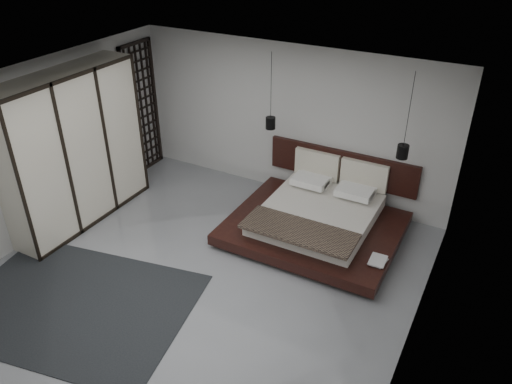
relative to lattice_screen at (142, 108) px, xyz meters
The scene contains 14 objects.
floor 4.05m from the lattice_screen, 39.71° to the right, with size 6.00×6.00×0.00m, color gray.
ceiling 4.12m from the lattice_screen, 39.71° to the right, with size 6.00×6.00×0.00m, color white.
wall_back 3.00m from the lattice_screen, 10.56° to the left, with size 6.00×6.00×0.00m, color beige.
wall_front 6.20m from the lattice_screen, 61.57° to the right, with size 6.00×6.00×0.00m, color beige.
wall_left 2.45m from the lattice_screen, 91.17° to the right, with size 6.00×6.00×0.00m, color beige.
wall_right 6.44m from the lattice_screen, 22.38° to the right, with size 6.00×6.00×0.00m, color beige.
lattice_screen is the anchor object (origin of this frame).
bed 4.19m from the lattice_screen, ahead, with size 2.72×2.37×1.07m.
book_lower 5.38m from the lattice_screen, 12.99° to the right, with size 0.21×0.29×0.03m, color #99724C.
book_upper 5.36m from the lattice_screen, 13.34° to the right, with size 0.24×0.32×0.02m, color #99724C.
pendant_left 2.93m from the lattice_screen, ahead, with size 0.17×0.17×1.30m.
pendant_right 5.15m from the lattice_screen, ahead, with size 0.18×0.18×1.34m.
wardrobe 2.05m from the lattice_screen, 82.94° to the right, with size 0.63×2.66×2.61m.
rug 4.36m from the lattice_screen, 65.15° to the right, with size 3.17×2.27×0.01m, color black.
Camera 1 is at (3.47, -4.71, 4.82)m, focal length 35.00 mm.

